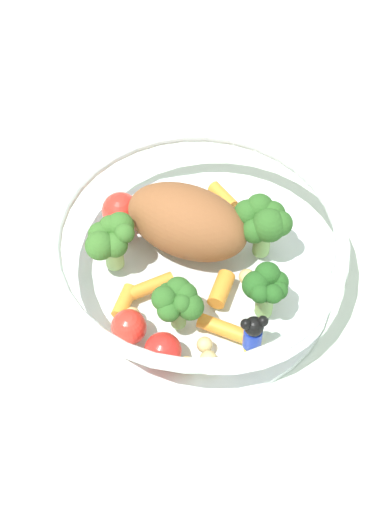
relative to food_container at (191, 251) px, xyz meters
name	(u,v)px	position (x,y,z in m)	size (l,w,h in m)	color
ground_plane	(193,265)	(-0.01, 0.00, -0.03)	(2.40, 2.40, 0.00)	silver
food_container	(191,251)	(0.00, 0.00, 0.00)	(0.21, 0.21, 0.06)	white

